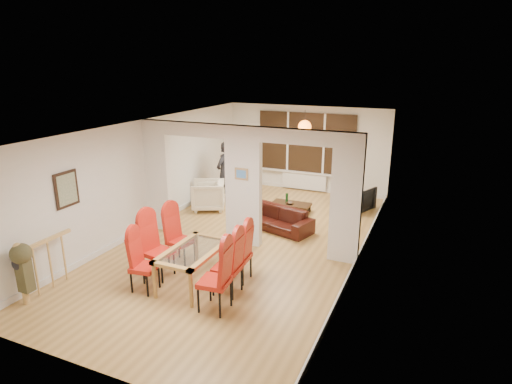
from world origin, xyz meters
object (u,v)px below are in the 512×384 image
Objects in this scene: dining_chair_ra at (214,277)px; person at (225,173)px; dining_chair_rc at (238,252)px; dining_table at (194,267)px; sofa at (276,218)px; dining_chair_la at (144,263)px; bowl at (290,203)px; dining_chair_rb at (227,263)px; bottle at (287,198)px; armchair at (208,195)px; dining_chair_lc at (181,237)px; television at (362,200)px; dining_chair_lb at (158,248)px; coffee_table at (291,207)px.

person is (-2.40, 4.98, 0.29)m from dining_chair_ra.
dining_table is at bearing -148.02° from dining_chair_rc.
person reaches higher than sofa.
bowl is at bearing 69.36° from dining_chair_la.
dining_chair_la is 4.94m from bowl.
dining_chair_rc is (0.65, 0.47, 0.20)m from dining_table.
bottle is (-0.49, 4.41, -0.18)m from dining_chair_rb.
dining_chair_rc is 4.57m from person.
dining_chair_rc is 5.42× the size of bowl.
armchair is at bearing 123.47° from dining_chair_rc.
bottle is at bearing 83.25° from armchair.
armchair is at bearing 116.19° from dining_table.
dining_chair_rb is (1.35, -0.64, -0.00)m from dining_chair_lc.
dining_chair_lc is at bearing 22.96° from person.
television is 5.20× the size of bowl.
dining_chair_lc is at bearing -102.79° from bottle.
dining_chair_lb is 1.08× the size of dining_chair_rc.
person reaches higher than bowl.
dining_chair_lc is (0.08, 0.63, -0.02)m from dining_chair_lb.
dining_chair_rc is at bearing 38.62° from person.
dining_table is at bearing -94.11° from coffee_table.
dining_chair_ra is at bearing 5.18° from armchair.
dining_chair_la is 1.41m from dining_chair_ra.
sofa is 1.31m from coffee_table.
person is 6.17× the size of bottle.
dining_chair_lb is at bearing 176.62° from dining_chair_rb.
dining_chair_ra reaches higher than dining_chair_rc.
dining_chair_rc reaches higher than bowl.
person is at bearing 114.61° from dining_chair_lc.
armchair is 0.85× the size of coffee_table.
dining_chair_ra is 1.13× the size of television.
dining_chair_ra is (1.40, -1.18, 0.02)m from dining_chair_lc.
dining_chair_lb is 4.50m from bottle.
bottle is at bearing 92.61° from dining_chair_rc.
dining_chair_lb is at bearing -102.04° from bottle.
dining_chair_ra is 0.54m from dining_chair_rb.
dining_chair_lb reaches higher than dining_chair_lc.
dining_chair_la is 1.65m from dining_chair_rc.
dining_chair_la is 0.89× the size of dining_chair_ra.
person is 2.06m from bowl.
dining_chair_ra reaches higher than dining_table.
dining_chair_rb is 0.51m from dining_chair_rc.
bowl is at bearing 80.68° from armchair.
dining_chair_ra is 1.14× the size of coffee_table.
dining_chair_lc is 1.49m from dining_chair_rb.
bottle is (-1.84, -0.83, 0.08)m from television.
bowl is at bearing 95.63° from person.
coffee_table is at bearing 84.65° from bowl.
dining_chair_la is 1.01× the size of television.
dining_chair_lb reaches higher than television.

